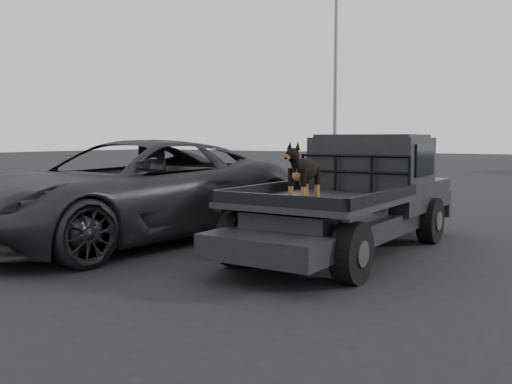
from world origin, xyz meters
The scene contains 7 objects.
ground centered at (0.00, 0.00, 0.00)m, with size 120.00×120.00×0.00m, color black.
flatbed_ute centered at (-0.02, 2.26, 0.46)m, with size 2.00×5.40×0.92m, color black, non-canonical shape.
ute_cab centered at (-0.02, 3.21, 1.36)m, with size 1.72×1.30×0.88m, color black, non-canonical shape.
headache_rack centered at (-0.02, 2.46, 1.20)m, with size 1.80×0.08×0.55m, color black, non-canonical shape.
dog centered at (0.11, 0.65, 1.29)m, with size 0.32×0.60×0.74m, color black, non-canonical shape.
parked_suv centered at (-3.54, 1.22, 0.86)m, with size 2.84×6.17×1.71m, color #28282D.
floodlight_near centered at (-8.54, 19.75, 7.06)m, with size 1.08×0.28×12.93m.
Camera 1 is at (3.51, -5.67, 1.74)m, focal length 40.00 mm.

